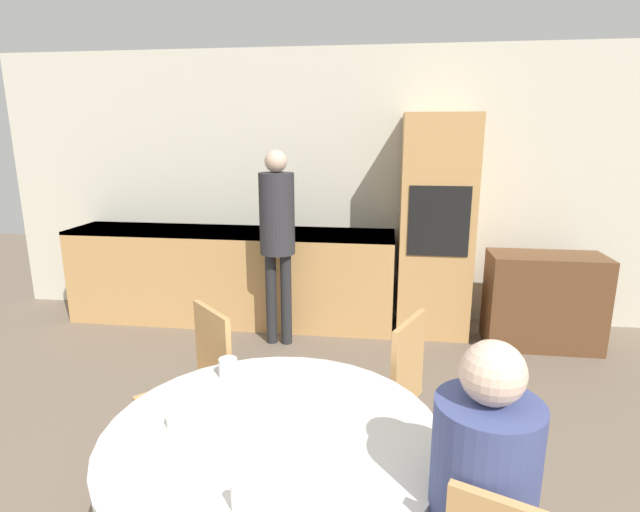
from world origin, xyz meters
name	(u,v)px	position (x,y,z in m)	size (l,w,h in m)	color
wall_back	(347,188)	(0.00, 4.66, 1.30)	(7.04, 0.05, 2.60)	beige
kitchen_counter	(231,275)	(-1.10, 4.32, 0.47)	(3.14, 0.60, 0.91)	tan
oven_unit	(435,227)	(0.84, 4.33, 0.99)	(0.64, 0.59, 1.99)	tan
sideboard	(543,301)	(1.76, 4.09, 0.41)	(0.95, 0.45, 0.82)	brown
dining_table	(274,483)	(0.01, 1.39, 0.51)	(1.27, 1.27, 0.74)	brown
chair_far_left	(198,384)	(-0.57, 2.09, 0.52)	(0.57, 0.57, 0.92)	tan
chair_far_right	(390,389)	(0.45, 2.18, 0.52)	(0.53, 0.53, 0.92)	tan
person_seated	(482,509)	(0.71, 1.08, 0.74)	(0.31, 0.37, 1.26)	#262628
person_standing	(277,226)	(-0.52, 3.83, 1.06)	(0.30, 0.30, 1.69)	#262628
cup	(228,368)	(-0.29, 1.78, 0.78)	(0.08, 0.08, 0.09)	silver
bowl_near	(184,420)	(-0.34, 1.38, 0.76)	(0.13, 0.13, 0.05)	white
salt_shaker	(237,498)	(-0.01, 0.98, 0.78)	(0.03, 0.03, 0.09)	white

